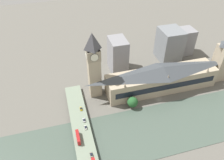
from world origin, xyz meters
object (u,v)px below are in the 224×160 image
Objects in this scene: clock_tower at (94,64)px; car_northbound_tail at (81,109)px; road_bridge at (84,143)px; double_decker_bus_lead at (78,137)px; car_southbound_mid at (86,127)px; victoria_tower at (223,60)px; parliament_hall at (162,78)px; car_northbound_mid at (91,155)px; car_southbound_lead at (84,120)px.

car_northbound_tail is (-22.11, 17.50, -29.44)m from clock_tower.
road_bridge is 11.23× the size of double_decker_bus_lead.
double_decker_bus_lead reaches higher than car_southbound_mid.
double_decker_bus_lead reaches higher than road_bridge.
victoria_tower is 11.75× the size of car_northbound_tail.
clock_tower reaches higher than parliament_hall.
car_northbound_mid is at bearing 179.12° from car_southbound_mid.
car_southbound_lead is (-25.13, 146.27, -17.23)m from victoria_tower.
car_northbound_tail reaches higher than car_northbound_mid.
car_southbound_lead is at bearing 154.19° from clock_tower.
clock_tower is at bearing -21.80° from car_southbound_mid.
victoria_tower is 0.36× the size of road_bridge.
road_bridge is at bearing 165.25° from car_southbound_mid.
car_northbound_tail is at bearing 0.40° from car_southbound_mid.
car_southbound_mid is (-32.89, 81.07, -7.93)m from parliament_hall.
double_decker_bus_lead is 18.31m from car_southbound_lead.
car_southbound_mid reaches higher than car_southbound_lead.
victoria_tower is 158.76m from car_northbound_mid.
car_northbound_mid is (-57.93, 146.80, -17.24)m from victoria_tower.
parliament_hall is at bearing -99.35° from clock_tower.
double_decker_bus_lead is 11.55m from car_southbound_mid.
car_northbound_mid is 1.01× the size of car_southbound_mid.
car_southbound_lead reaches higher than car_northbound_mid.
parliament_hall is 1.68× the size of clock_tower.
parliament_hall is 82.43m from car_northbound_tail.
parliament_hall is 2.24× the size of victoria_tower.
car_northbound_tail reaches higher than car_southbound_lead.
victoria_tower is 157.87m from road_bridge.
clock_tower is 40.77m from car_northbound_tail.
car_southbound_mid is (8.83, -7.23, -1.80)m from double_decker_bus_lead.
car_southbound_mid reaches higher than car_northbound_tail.
clock_tower is at bearing 85.38° from victoria_tower.
car_northbound_mid is 24.98m from car_southbound_mid.
road_bridge is 32.41× the size of car_northbound_tail.
parliament_hall is 66.00m from victoria_tower.
double_decker_bus_lead is (4.21, 3.80, 3.41)m from road_bridge.
car_southbound_lead is at bearing -9.76° from road_bridge.
clock_tower reaches higher than victoria_tower.
car_southbound_mid is at bearing 158.20° from clock_tower.
victoria_tower is 148.03m from car_northbound_tail.
double_decker_bus_lead is at bearing 42.03° from road_bridge.
victoria_tower is 11.84× the size of car_northbound_mid.
double_decker_bus_lead is 2.91× the size of car_northbound_mid.
car_southbound_lead is (32.80, -0.54, 0.01)m from car_northbound_mid.
car_southbound_lead is (-13.46, -0.30, -0.03)m from car_northbound_tail.
car_northbound_mid is 0.99× the size of car_northbound_tail.
road_bridge is at bearing 174.53° from car_northbound_tail.
parliament_hall is 68.06m from clock_tower.
parliament_hall reaches higher than car_northbound_tail.
car_northbound_tail is (46.25, -0.24, 0.04)m from car_northbound_mid.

